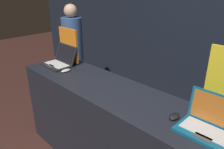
# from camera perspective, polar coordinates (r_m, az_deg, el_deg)

# --- Properties ---
(wall_back) EXTENTS (8.00, 0.05, 2.80)m
(wall_back) POSITION_cam_1_polar(r_m,az_deg,el_deg) (3.36, 21.98, 12.69)
(wall_back) COLOR black
(wall_back) RESTS_ON ground_plane
(display_counter) EXTENTS (2.30, 0.59, 0.98)m
(display_counter) POSITION_cam_1_polar(r_m,az_deg,el_deg) (2.32, -0.24, -14.61)
(display_counter) COLOR black
(display_counter) RESTS_ON ground_plane
(laptop_front) EXTENTS (0.36, 0.31, 0.23)m
(laptop_front) POSITION_cam_1_polar(r_m,az_deg,el_deg) (2.71, -13.51, 3.55)
(laptop_front) COLOR black
(laptop_front) RESTS_ON display_counter
(mouse_front) EXTENTS (0.06, 0.11, 0.03)m
(mouse_front) POSITION_cam_1_polar(r_m,az_deg,el_deg) (2.50, -11.98, 1.02)
(mouse_front) COLOR #B2B2B7
(mouse_front) RESTS_ON display_counter
(promo_stand_front) EXTENTS (0.34, 0.07, 0.43)m
(promo_stand_front) POSITION_cam_1_polar(r_m,az_deg,el_deg) (2.74, -11.25, 7.19)
(promo_stand_front) COLOR black
(promo_stand_front) RESTS_ON display_counter
(laptop_back) EXTENTS (0.39, 0.26, 0.25)m
(laptop_back) POSITION_cam_1_polar(r_m,az_deg,el_deg) (1.61, 24.50, -11.83)
(laptop_back) COLOR #0F5170
(laptop_back) RESTS_ON display_counter
(mouse_back) EXTENTS (0.07, 0.11, 0.03)m
(mouse_back) POSITION_cam_1_polar(r_m,az_deg,el_deg) (1.69, 15.98, -10.48)
(mouse_back) COLOR black
(mouse_back) RESTS_ON display_counter
(person_bystander) EXTENTS (0.31, 0.31, 1.62)m
(person_bystander) POSITION_cam_1_polar(r_m,az_deg,el_deg) (3.51, -9.99, 4.97)
(person_bystander) COLOR #282833
(person_bystander) RESTS_ON ground_plane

